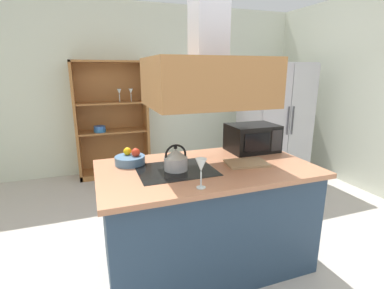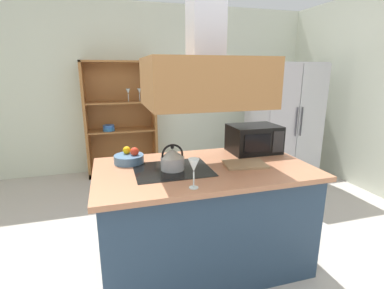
% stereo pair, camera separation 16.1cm
% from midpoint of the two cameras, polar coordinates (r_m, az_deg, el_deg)
% --- Properties ---
extents(ground_plane, '(7.80, 7.80, 0.00)m').
position_cam_midpoint_polar(ground_plane, '(2.59, -2.40, -25.43)').
color(ground_plane, beige).
extents(wall_back, '(6.00, 0.12, 2.70)m').
position_cam_midpoint_polar(wall_back, '(4.94, -13.34, 10.60)').
color(wall_back, silver).
rests_on(wall_back, ground).
extents(kitchen_island, '(1.75, 0.99, 0.90)m').
position_cam_midpoint_polar(kitchen_island, '(2.53, 0.90, -14.01)').
color(kitchen_island, navy).
rests_on(kitchen_island, ground).
extents(range_hood, '(0.90, 0.70, 1.30)m').
position_cam_midpoint_polar(range_hood, '(2.22, 1.04, 15.56)').
color(range_hood, '#A46C3C').
extents(refrigerator, '(0.90, 0.77, 1.77)m').
position_cam_midpoint_polar(refrigerator, '(4.57, 14.99, 4.32)').
color(refrigerator, silver).
rests_on(refrigerator, ground).
extents(dish_cabinet, '(1.10, 0.40, 1.81)m').
position_cam_midpoint_polar(dish_cabinet, '(4.77, -16.57, 3.52)').
color(dish_cabinet, '#A26634').
rests_on(dish_cabinet, ground).
extents(kettle, '(0.19, 0.19, 0.21)m').
position_cam_midpoint_polar(kettle, '(2.25, -5.31, -3.01)').
color(kettle, '#B4B6BC').
rests_on(kettle, kitchen_island).
extents(cutting_board, '(0.37, 0.29, 0.02)m').
position_cam_midpoint_polar(cutting_board, '(2.44, 8.95, -3.69)').
color(cutting_board, tan).
rests_on(cutting_board, kitchen_island).
extents(microwave, '(0.46, 0.35, 0.26)m').
position_cam_midpoint_polar(microwave, '(2.81, 10.33, 1.31)').
color(microwave, black).
rests_on(microwave, kitchen_island).
extents(wine_glass_on_counter, '(0.08, 0.08, 0.21)m').
position_cam_midpoint_polar(wine_glass_on_counter, '(1.89, -0.62, -4.43)').
color(wine_glass_on_counter, silver).
rests_on(wine_glass_on_counter, kitchen_island).
extents(fruit_bowl, '(0.25, 0.25, 0.14)m').
position_cam_midpoint_polar(fruit_bowl, '(2.47, -14.04, -2.85)').
color(fruit_bowl, '#4C7299').
rests_on(fruit_bowl, kitchen_island).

